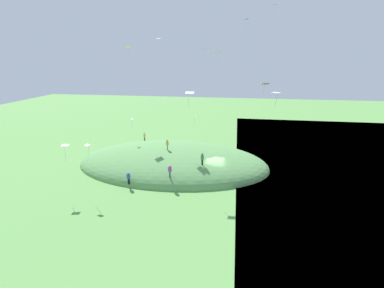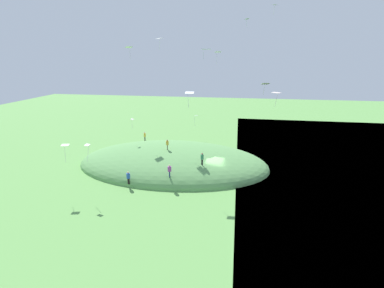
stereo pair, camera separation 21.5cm
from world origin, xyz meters
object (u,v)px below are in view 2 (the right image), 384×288
(person_on_hilltop, at_px, (167,143))
(kite_2, at_px, (65,146))
(kite_0, at_px, (265,84))
(kite_9, at_px, (87,147))
(person_near_shore, at_px, (145,135))
(kite_1, at_px, (247,19))
(person_walking_path, at_px, (202,157))
(kite_5, at_px, (132,120))
(kite_4, at_px, (218,53))
(kite_12, at_px, (275,5))
(mooring_post, at_px, (238,168))
(kite_8, at_px, (129,48))
(kite_11, at_px, (276,93))
(kite_7, at_px, (189,93))
(kite_10, at_px, (159,39))
(person_with_child, at_px, (128,176))
(person_watching_kites, at_px, (169,169))
(kite_3, at_px, (196,117))
(kite_6, at_px, (206,49))

(person_on_hilltop, height_order, kite_2, kite_2)
(kite_0, bearing_deg, kite_9, 26.16)
(person_near_shore, xyz_separation_m, kite_1, (-16.89, -2.89, 19.01))
(kite_0, bearing_deg, person_on_hilltop, 1.39)
(person_near_shore, distance_m, person_walking_path, 15.96)
(kite_1, height_order, kite_9, kite_1)
(kite_5, bearing_deg, kite_4, -156.90)
(kite_12, relative_size, mooring_post, 1.21)
(kite_4, relative_size, kite_8, 1.10)
(kite_4, bearing_deg, kite_2, 49.25)
(kite_9, relative_size, kite_11, 1.15)
(kite_7, relative_size, kite_9, 0.88)
(person_near_shore, xyz_separation_m, person_walking_path, (-11.69, 10.86, 0.42))
(kite_8, distance_m, kite_9, 20.83)
(kite_2, bearing_deg, kite_9, -176.63)
(kite_10, bearing_deg, person_with_child, 87.44)
(kite_5, bearing_deg, kite_2, 76.35)
(kite_2, bearing_deg, person_on_hilltop, -134.65)
(person_near_shore, xyz_separation_m, kite_7, (-10.08, 11.43, 9.02))
(person_watching_kites, height_order, kite_8, kite_8)
(kite_1, height_order, kite_5, kite_1)
(kite_3, distance_m, kite_7, 15.50)
(person_near_shore, distance_m, kite_6, 23.42)
(kite_1, distance_m, kite_2, 32.98)
(person_near_shore, height_order, kite_1, kite_1)
(kite_12, bearing_deg, kite_1, -52.24)
(kite_4, distance_m, kite_12, 10.75)
(person_with_child, xyz_separation_m, kite_1, (-14.28, -17.54, 20.35))
(kite_0, bearing_deg, kite_6, 44.51)
(kite_4, relative_size, kite_11, 1.14)
(person_on_hilltop, height_order, person_watching_kites, person_on_hilltop)
(person_watching_kites, distance_m, kite_4, 21.69)
(kite_1, height_order, mooring_post, kite_1)
(kite_6, distance_m, kite_7, 6.16)
(kite_9, xyz_separation_m, kite_11, (-22.05, -8.65, 5.64))
(kite_0, bearing_deg, kite_10, -22.93)
(kite_5, relative_size, kite_8, 0.78)
(person_near_shore, bearing_deg, kite_0, -12.42)
(person_walking_path, distance_m, mooring_post, 6.86)
(kite_3, height_order, kite_9, kite_9)
(kite_8, bearing_deg, kite_5, 108.48)
(kite_11, bearing_deg, kite_12, -86.62)
(person_near_shore, bearing_deg, person_walking_path, -35.88)
(person_on_hilltop, relative_size, person_with_child, 0.91)
(person_near_shore, distance_m, kite_3, 9.72)
(person_walking_path, xyz_separation_m, kite_12, (-8.81, -9.08, 19.78))
(kite_4, distance_m, kite_10, 9.63)
(person_watching_kites, height_order, kite_11, kite_11)
(person_on_hilltop, distance_m, person_walking_path, 6.79)
(kite_0, height_order, kite_7, kite_0)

